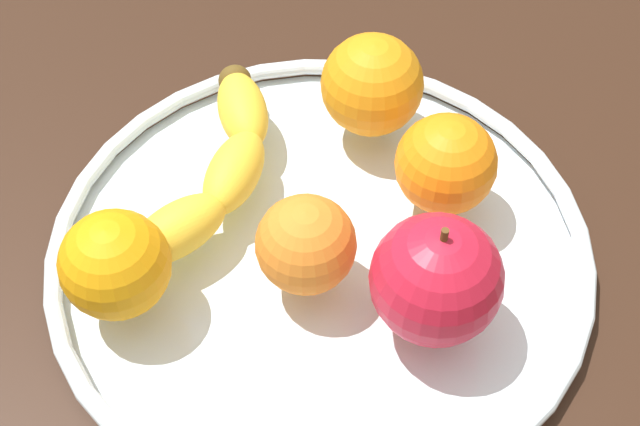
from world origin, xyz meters
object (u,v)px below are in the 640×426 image
(banana, at_px, (220,164))
(orange_back_right, at_px, (302,243))
(fruit_bowl, at_px, (320,249))
(apple, at_px, (436,279))
(orange_center, at_px, (446,164))
(orange_back_left, at_px, (378,86))
(orange_front_left, at_px, (115,265))

(banana, relative_size, orange_back_right, 3.08)
(fruit_bowl, xyz_separation_m, apple, (-0.03, -0.08, 0.05))
(banana, distance_m, apple, 0.18)
(orange_center, bearing_deg, orange_back_left, 49.13)
(fruit_bowl, height_order, banana, banana)
(orange_back_left, bearing_deg, apple, -152.17)
(fruit_bowl, bearing_deg, orange_back_right, 174.95)
(apple, bearing_deg, fruit_bowl, 68.36)
(apple, relative_size, orange_back_right, 1.39)
(banana, relative_size, orange_front_left, 2.86)
(banana, xyz_separation_m, orange_back_left, (0.09, -0.09, 0.02))
(orange_front_left, distance_m, orange_back_left, 0.22)
(apple, height_order, orange_back_right, apple)
(orange_back_left, bearing_deg, fruit_bowl, 177.89)
(apple, distance_m, orange_front_left, 0.19)
(orange_front_left, height_order, orange_center, same)
(orange_front_left, relative_size, orange_back_left, 0.93)
(orange_back_right, height_order, orange_back_left, orange_back_left)
(orange_back_right, bearing_deg, orange_front_left, 117.35)
(banana, distance_m, orange_front_left, 0.11)
(orange_front_left, distance_m, orange_center, 0.22)
(fruit_bowl, relative_size, orange_front_left, 5.33)
(orange_back_right, xyz_separation_m, orange_front_left, (-0.05, 0.10, 0.00))
(orange_center, distance_m, orange_back_left, 0.08)
(fruit_bowl, xyz_separation_m, orange_back_left, (0.12, -0.00, 0.05))
(fruit_bowl, distance_m, orange_front_left, 0.14)
(fruit_bowl, distance_m, banana, 0.09)
(orange_front_left, bearing_deg, orange_center, -50.18)
(apple, bearing_deg, banana, 69.65)
(banana, relative_size, orange_back_left, 2.66)
(fruit_bowl, height_order, orange_front_left, orange_front_left)
(orange_back_right, relative_size, orange_back_left, 0.86)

